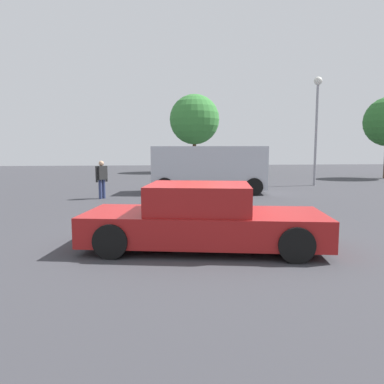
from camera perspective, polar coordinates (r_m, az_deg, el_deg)
ground_plane at (r=7.66m, az=1.31°, el=-8.18°), size 80.00×80.00×0.00m
sedan_foreground at (r=7.25m, az=1.66°, el=-4.23°), size 4.94×2.64×1.29m
dog at (r=9.32m, az=13.65°, el=-4.00°), size 0.37×0.53×0.42m
van_white at (r=16.68m, az=2.70°, el=3.81°), size 5.34×2.87×2.12m
pedestrian at (r=15.07m, az=-13.98°, el=2.39°), size 0.45×0.45×1.53m
light_post_near at (r=21.36m, az=19.00°, el=11.84°), size 0.44×0.44×5.88m
tree_back_left at (r=32.52m, az=0.39°, el=11.28°), size 4.36×4.36×6.81m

